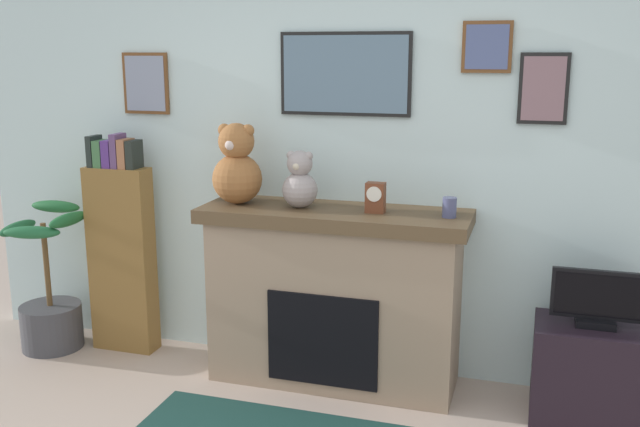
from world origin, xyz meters
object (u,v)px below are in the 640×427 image
at_px(potted_plant, 50,306).
at_px(candle_jar, 449,207).
at_px(tv_stand, 591,372).
at_px(mantel_clock, 375,197).
at_px(fireplace, 334,295).
at_px(bookshelf, 121,251).
at_px(television, 597,301).
at_px(teddy_bear_grey, 237,168).
at_px(teddy_bear_tan, 300,182).

distance_m(potted_plant, candle_jar, 2.72).
bearing_deg(tv_stand, mantel_clock, 178.42).
distance_m(fireplace, candle_jar, 0.88).
xyz_separation_m(potted_plant, tv_stand, (3.38, 0.04, -0.03)).
height_order(fireplace, candle_jar, candle_jar).
xyz_separation_m(bookshelf, tv_stand, (2.91, -0.10, -0.41)).
xyz_separation_m(television, teddy_bear_grey, (-2.04, 0.04, 0.60)).
height_order(fireplace, bookshelf, bookshelf).
bearing_deg(fireplace, mantel_clock, -4.47).
bearing_deg(teddy_bear_grey, television, -0.99).
height_order(fireplace, mantel_clock, mantel_clock).
height_order(potted_plant, television, potted_plant).
distance_m(fireplace, mantel_clock, 0.66).
bearing_deg(television, bookshelf, 178.01).
xyz_separation_m(tv_stand, candle_jar, (-0.79, 0.03, 0.85)).
bearing_deg(tv_stand, television, -90.00).
relative_size(candle_jar, teddy_bear_grey, 0.23).
distance_m(fireplace, potted_plant, 1.96).
relative_size(television, teddy_bear_tan, 1.41).
height_order(television, mantel_clock, mantel_clock).
height_order(tv_stand, teddy_bear_tan, teddy_bear_tan).
xyz_separation_m(tv_stand, television, (0.00, -0.00, 0.41)).
bearing_deg(teddy_bear_grey, fireplace, 1.76).
xyz_separation_m(bookshelf, candle_jar, (2.12, -0.07, 0.44)).
xyz_separation_m(fireplace, teddy_bear_grey, (-0.60, -0.02, 0.74)).
relative_size(fireplace, television, 3.32).
bearing_deg(mantel_clock, teddy_bear_grey, 179.96).
bearing_deg(potted_plant, tv_stand, 0.73).
relative_size(bookshelf, mantel_clock, 8.44).
height_order(tv_stand, television, television).
relative_size(fireplace, bookshelf, 1.08).
bearing_deg(teddy_bear_grey, potted_plant, -176.71).
height_order(bookshelf, candle_jar, bookshelf).
xyz_separation_m(candle_jar, mantel_clock, (-0.41, -0.00, 0.03)).
distance_m(tv_stand, candle_jar, 1.16).
relative_size(television, mantel_clock, 2.75).
height_order(bookshelf, tv_stand, bookshelf).
bearing_deg(potted_plant, candle_jar, 1.72).
xyz_separation_m(potted_plant, television, (3.38, 0.04, 0.38)).
bearing_deg(potted_plant, teddy_bear_grey, 3.29).
distance_m(bookshelf, television, 2.91).
bearing_deg(potted_plant, mantel_clock, 2.01).
distance_m(fireplace, bookshelf, 1.47).
bearing_deg(candle_jar, television, -2.59).
bearing_deg(bookshelf, television, -1.99).
height_order(television, candle_jar, candle_jar).
distance_m(candle_jar, teddy_bear_grey, 1.26).
distance_m(candle_jar, teddy_bear_tan, 0.87).
distance_m(fireplace, teddy_bear_tan, 0.70).
xyz_separation_m(tv_stand, teddy_bear_grey, (-2.04, 0.03, 1.01)).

